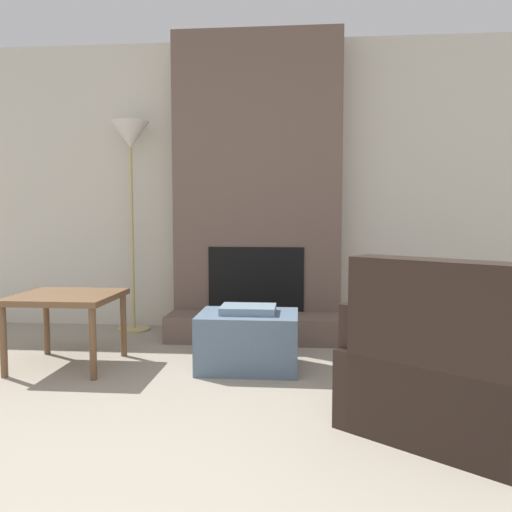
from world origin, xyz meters
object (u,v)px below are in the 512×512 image
(ottoman, at_px, (248,339))
(armchair, at_px, (455,373))
(side_table, at_px, (67,303))
(floor_lamp_left, at_px, (130,151))

(ottoman, relative_size, armchair, 0.52)
(armchair, height_order, side_table, armchair)
(side_table, height_order, floor_lamp_left, floor_lamp_left)
(ottoman, xyz_separation_m, floor_lamp_left, (-1.16, 1.05, 1.41))
(ottoman, height_order, side_table, side_table)
(armchair, bearing_deg, side_table, 17.47)
(side_table, bearing_deg, armchair, -18.90)
(floor_lamp_left, bearing_deg, armchair, -40.21)
(ottoman, distance_m, side_table, 1.27)
(armchair, bearing_deg, ottoman, -1.60)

